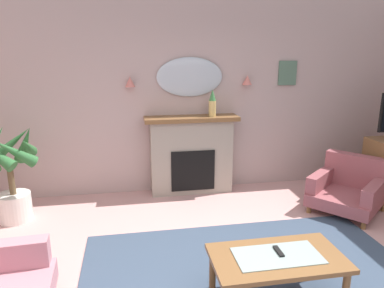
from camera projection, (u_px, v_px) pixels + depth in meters
The scene contains 12 objects.
wall_back at pixel (201, 92), 5.29m from camera, with size 7.28×0.10×2.97m, color #B29993.
patterned_rug at pixel (257, 288), 3.22m from camera, with size 3.20×2.40×0.01m, color #38475B.
fireplace at pixel (191, 156), 5.28m from camera, with size 1.36×0.36×1.16m.
mantel_vase_right at pixel (212, 103), 5.11m from camera, with size 0.11×0.11×0.38m.
wall_mirror at pixel (190, 77), 5.13m from camera, with size 0.96×0.06×0.56m, color #B2BCC6.
wall_sconce_left at pixel (130, 82), 4.95m from camera, with size 0.14×0.14×0.14m, color #D17066.
wall_sconce_right at pixel (247, 80), 5.24m from camera, with size 0.14×0.14×0.14m, color #D17066.
framed_picture at pixel (287, 73), 5.38m from camera, with size 0.28×0.03×0.36m, color #4C6B56.
coffee_table at pixel (277, 262), 2.96m from camera, with size 1.10×0.60×0.45m.
tv_remote at pixel (279, 252), 2.99m from camera, with size 0.04×0.16×0.02m, color black.
armchair_by_coffee_table at pixel (348, 188), 4.76m from camera, with size 1.14×1.14×0.71m.
potted_plant_tall_palm at pixel (10, 171), 4.36m from camera, with size 0.78×0.77×1.22m.
Camera 1 is at (-1.07, -2.44, 2.08)m, focal length 33.39 mm.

